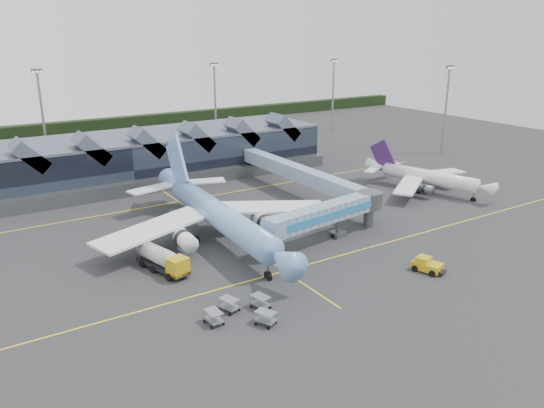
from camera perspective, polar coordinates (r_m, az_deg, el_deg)
ground at (r=77.90m, az=-1.95°, el=-5.10°), size 260.00×260.00×0.00m
taxi_stripes at (r=86.06m, az=-5.33°, el=-2.85°), size 120.00×60.00×0.01m
tree_line_far at (r=177.93m, az=-20.40°, el=7.74°), size 260.00×4.00×4.00m
terminal at (r=116.42m, az=-16.13°, el=4.61°), size 90.00×22.25×12.52m
light_masts at (r=138.28m, az=-7.80°, el=10.41°), size 132.40×42.56×22.45m
main_airliner at (r=81.49m, az=-6.09°, el=-0.97°), size 38.56×44.35×14.25m
regional_jet at (r=110.38m, az=16.13°, el=2.88°), size 24.42×27.19×9.45m
jet_bridge at (r=81.73m, az=6.72°, el=-0.85°), size 23.53×6.41×6.00m
fuel_truck at (r=72.73m, az=-11.86°, el=-5.70°), size 4.59×9.68×3.23m
pushback_tug at (r=74.44m, az=16.35°, el=-6.32°), size 3.57×4.61×1.87m
baggage_carts at (r=60.85m, az=-3.20°, el=-11.28°), size 7.83×7.34×1.56m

